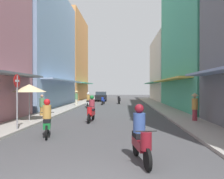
{
  "coord_description": "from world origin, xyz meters",
  "views": [
    {
      "loc": [
        0.94,
        -3.61,
        2.03
      ],
      "look_at": [
        -0.13,
        16.78,
        1.88
      ],
      "focal_mm": 35.56,
      "sensor_mm": 36.0,
      "label": 1
    }
  ],
  "objects_px": {
    "motorbike_maroon": "(141,136)",
    "motorbike_green": "(47,120)",
    "parked_car": "(101,96)",
    "street_sign_no_entry": "(17,95)",
    "motorbike_white": "(89,101)",
    "pedestrian_far": "(42,106)",
    "motorbike_blue": "(103,100)",
    "motorbike_black": "(119,100)",
    "pedestrian_midway": "(195,106)",
    "vendor_umbrella": "(29,88)",
    "pedestrian_foreground": "(76,97)",
    "motorbike_red": "(91,110)"
  },
  "relations": [
    {
      "from": "pedestrian_far",
      "to": "motorbike_white",
      "type": "bearing_deg",
      "value": 73.73
    },
    {
      "from": "pedestrian_midway",
      "to": "pedestrian_far",
      "type": "xyz_separation_m",
      "value": [
        -9.81,
        1.91,
        -0.2
      ]
    },
    {
      "from": "pedestrian_foreground",
      "to": "vendor_umbrella",
      "type": "relative_size",
      "value": 0.78
    },
    {
      "from": "motorbike_black",
      "to": "pedestrian_foreground",
      "type": "distance_m",
      "value": 6.26
    },
    {
      "from": "motorbike_black",
      "to": "pedestrian_far",
      "type": "bearing_deg",
      "value": -110.94
    },
    {
      "from": "motorbike_blue",
      "to": "motorbike_black",
      "type": "bearing_deg",
      "value": 40.77
    },
    {
      "from": "motorbike_white",
      "to": "motorbike_blue",
      "type": "distance_m",
      "value": 4.54
    },
    {
      "from": "motorbike_maroon",
      "to": "pedestrian_midway",
      "type": "distance_m",
      "value": 8.0
    },
    {
      "from": "motorbike_maroon",
      "to": "motorbike_green",
      "type": "xyz_separation_m",
      "value": [
        -3.65,
        3.0,
        0.0
      ]
    },
    {
      "from": "motorbike_red",
      "to": "motorbike_black",
      "type": "bearing_deg",
      "value": 84.93
    },
    {
      "from": "pedestrian_far",
      "to": "pedestrian_foreground",
      "type": "relative_size",
      "value": 0.9
    },
    {
      "from": "motorbike_blue",
      "to": "pedestrian_midway",
      "type": "bearing_deg",
      "value": -63.89
    },
    {
      "from": "vendor_umbrella",
      "to": "pedestrian_midway",
      "type": "bearing_deg",
      "value": 2.99
    },
    {
      "from": "motorbike_red",
      "to": "vendor_umbrella",
      "type": "distance_m",
      "value": 3.84
    },
    {
      "from": "motorbike_blue",
      "to": "parked_car",
      "type": "height_order",
      "value": "parked_car"
    },
    {
      "from": "motorbike_blue",
      "to": "motorbike_maroon",
      "type": "bearing_deg",
      "value": -81.87
    },
    {
      "from": "motorbike_red",
      "to": "parked_car",
      "type": "xyz_separation_m",
      "value": [
        -1.56,
        20.93,
        0.04
      ]
    },
    {
      "from": "motorbike_blue",
      "to": "motorbike_green",
      "type": "relative_size",
      "value": 1.03
    },
    {
      "from": "parked_car",
      "to": "street_sign_no_entry",
      "type": "height_order",
      "value": "street_sign_no_entry"
    },
    {
      "from": "motorbike_black",
      "to": "parked_car",
      "type": "distance_m",
      "value": 6.48
    },
    {
      "from": "vendor_umbrella",
      "to": "street_sign_no_entry",
      "type": "relative_size",
      "value": 0.85
    },
    {
      "from": "motorbike_black",
      "to": "parked_car",
      "type": "height_order",
      "value": "parked_car"
    },
    {
      "from": "parked_car",
      "to": "street_sign_no_entry",
      "type": "distance_m",
      "value": 24.27
    },
    {
      "from": "motorbike_black",
      "to": "vendor_umbrella",
      "type": "height_order",
      "value": "vendor_umbrella"
    },
    {
      "from": "motorbike_black",
      "to": "pedestrian_foreground",
      "type": "xyz_separation_m",
      "value": [
        -4.61,
        -4.21,
        0.48
      ]
    },
    {
      "from": "motorbike_black",
      "to": "motorbike_red",
      "type": "relative_size",
      "value": 1.0
    },
    {
      "from": "motorbike_blue",
      "to": "street_sign_no_entry",
      "type": "height_order",
      "value": "street_sign_no_entry"
    },
    {
      "from": "vendor_umbrella",
      "to": "motorbike_black",
      "type": "bearing_deg",
      "value": 72.57
    },
    {
      "from": "motorbike_maroon",
      "to": "pedestrian_far",
      "type": "xyz_separation_m",
      "value": [
        -6.13,
        9.01,
        0.08
      ]
    },
    {
      "from": "parked_car",
      "to": "pedestrian_midway",
      "type": "distance_m",
      "value": 22.3
    },
    {
      "from": "motorbike_maroon",
      "to": "street_sign_no_entry",
      "type": "bearing_deg",
      "value": 144.35
    },
    {
      "from": "motorbike_blue",
      "to": "pedestrian_midway",
      "type": "distance_m",
      "value": 15.08
    },
    {
      "from": "parked_car",
      "to": "pedestrian_foreground",
      "type": "height_order",
      "value": "pedestrian_foreground"
    },
    {
      "from": "motorbike_white",
      "to": "pedestrian_far",
      "type": "xyz_separation_m",
      "value": [
        -2.11,
        -7.21,
        0.08
      ]
    },
    {
      "from": "street_sign_no_entry",
      "to": "motorbike_blue",
      "type": "bearing_deg",
      "value": 81.86
    },
    {
      "from": "motorbike_green",
      "to": "motorbike_maroon",
      "type": "bearing_deg",
      "value": -39.36
    },
    {
      "from": "motorbike_maroon",
      "to": "pedestrian_midway",
      "type": "relative_size",
      "value": 1.04
    },
    {
      "from": "motorbike_white",
      "to": "pedestrian_midway",
      "type": "height_order",
      "value": "pedestrian_midway"
    },
    {
      "from": "motorbike_maroon",
      "to": "pedestrian_far",
      "type": "relative_size",
      "value": 1.15
    },
    {
      "from": "pedestrian_foreground",
      "to": "street_sign_no_entry",
      "type": "xyz_separation_m",
      "value": [
        0.32,
        -14.21,
        0.73
      ]
    },
    {
      "from": "motorbike_blue",
      "to": "motorbike_white",
      "type": "bearing_deg",
      "value": -103.73
    },
    {
      "from": "motorbike_white",
      "to": "pedestrian_far",
      "type": "height_order",
      "value": "motorbike_white"
    },
    {
      "from": "motorbike_black",
      "to": "pedestrian_far",
      "type": "distance_m",
      "value": 14.18
    },
    {
      "from": "motorbike_white",
      "to": "motorbike_black",
      "type": "bearing_deg",
      "value": 63.84
    },
    {
      "from": "motorbike_black",
      "to": "parked_car",
      "type": "relative_size",
      "value": 0.43
    },
    {
      "from": "motorbike_black",
      "to": "pedestrian_far",
      "type": "height_order",
      "value": "pedestrian_far"
    },
    {
      "from": "pedestrian_far",
      "to": "pedestrian_foreground",
      "type": "bearing_deg",
      "value": 87.09
    },
    {
      "from": "motorbike_green",
      "to": "street_sign_no_entry",
      "type": "distance_m",
      "value": 2.15
    },
    {
      "from": "motorbike_black",
      "to": "motorbike_blue",
      "type": "bearing_deg",
      "value": -139.23
    },
    {
      "from": "motorbike_white",
      "to": "motorbike_green",
      "type": "bearing_deg",
      "value": -88.4
    }
  ]
}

